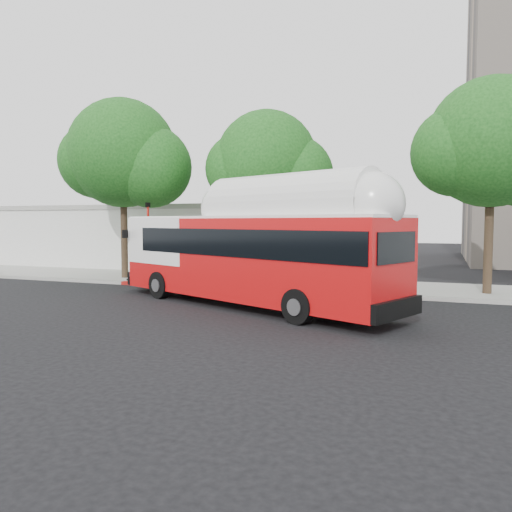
% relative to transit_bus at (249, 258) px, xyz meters
% --- Properties ---
extents(ground, '(120.00, 120.00, 0.00)m').
position_rel_transit_bus_xyz_m(ground, '(-0.43, 0.01, -1.82)').
color(ground, black).
rests_on(ground, ground).
extents(sidewalk, '(60.00, 5.00, 0.15)m').
position_rel_transit_bus_xyz_m(sidewalk, '(-0.43, 6.51, -1.75)').
color(sidewalk, gray).
rests_on(sidewalk, ground).
extents(curb_strip, '(60.00, 0.30, 0.15)m').
position_rel_transit_bus_xyz_m(curb_strip, '(-0.43, 3.91, -1.75)').
color(curb_strip, gray).
rests_on(curb_strip, ground).
extents(red_curb_segment, '(10.00, 0.32, 0.16)m').
position_rel_transit_bus_xyz_m(red_curb_segment, '(-3.43, 3.91, -1.74)').
color(red_curb_segment, maroon).
rests_on(red_curb_segment, ground).
extents(street_tree_left, '(6.67, 5.80, 9.74)m').
position_rel_transit_bus_xyz_m(street_tree_left, '(-8.96, 5.57, 4.78)').
color(street_tree_left, '#2D2116').
rests_on(street_tree_left, ground).
extents(street_tree_mid, '(5.75, 5.00, 8.62)m').
position_rel_transit_bus_xyz_m(street_tree_mid, '(-1.03, 6.07, 4.08)').
color(street_tree_mid, '#2D2116').
rests_on(street_tree_mid, ground).
extents(street_tree_right, '(6.21, 5.40, 9.18)m').
position_rel_transit_bus_xyz_m(street_tree_right, '(9.01, 5.87, 4.43)').
color(street_tree_right, '#2D2116').
rests_on(street_tree_right, ground).
extents(low_commercial_bldg, '(16.20, 10.20, 4.25)m').
position_rel_transit_bus_xyz_m(low_commercial_bldg, '(-14.43, 14.01, 0.33)').
color(low_commercial_bldg, silver).
rests_on(low_commercial_bldg, ground).
extents(transit_bus, '(12.96, 7.41, 3.90)m').
position_rel_transit_bus_xyz_m(transit_bus, '(0.00, 0.00, 0.00)').
color(transit_bus, red).
rests_on(transit_bus, ground).
extents(signal_pole, '(0.12, 0.39, 4.14)m').
position_rel_transit_bus_xyz_m(signal_pole, '(-7.18, 4.36, 0.30)').
color(signal_pole, '#AF1C12').
rests_on(signal_pole, ground).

